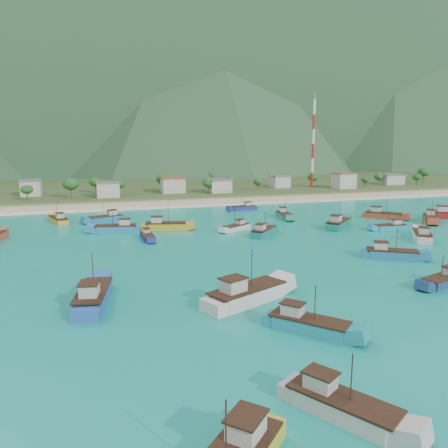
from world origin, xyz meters
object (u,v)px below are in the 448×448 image
object	(u,v)px
boat_2	(148,237)
boat_30	(264,232)
boat_21	(246,296)
boat_24	(338,224)
boat_18	(93,298)
boat_14	(236,228)
boat_17	(243,208)
boat_20	(391,254)
boat_9	(390,228)
boat_6	(383,216)
boat_1	(340,407)
boat_29	(443,281)
boat_19	(431,219)
boat_23	(284,216)
boat_0	(422,236)
boat_26	(165,226)
radio_tower	(313,144)
boat_11	(117,229)
boat_12	(106,219)
boat_4	(58,220)
boat_15	(307,325)

from	to	relation	value
boat_2	boat_30	xyz separation A→B (m)	(28.28, -3.72, 0.25)
boat_21	boat_24	size ratio (longest dim) A/B	1.21
boat_18	boat_14	bearing A→B (deg)	60.72
boat_17	boat_20	xyz separation A→B (m)	(6.13, -68.96, 0.17)
boat_20	boat_9	bearing A→B (deg)	173.98
boat_6	boat_17	xyz separation A→B (m)	(-34.76, 28.77, -0.25)
boat_9	boat_30	distance (m)	34.81
boat_21	boat_1	bearing A→B (deg)	-27.81
boat_21	boat_29	xyz separation A→B (m)	(33.15, -2.02, -0.47)
boat_9	boat_19	world-z (taller)	boat_19
boat_18	boat_23	xyz separation A→B (m)	(57.18, 58.43, -0.27)
boat_0	boat_26	distance (m)	63.82
boat_6	boat_23	xyz separation A→B (m)	(-28.39, 9.71, -0.14)
boat_30	boat_26	bearing A→B (deg)	-168.25
radio_tower	boat_20	distance (m)	131.21
boat_11	boat_29	xyz separation A→B (m)	(47.39, -59.48, -0.23)
boat_18	boat_24	bearing A→B (deg)	41.88
boat_17	boat_12	bearing A→B (deg)	94.23
boat_29	boat_6	bearing A→B (deg)	-45.08
radio_tower	boat_29	world-z (taller)	radio_tower
boat_1	boat_20	bearing A→B (deg)	-163.54
boat_11	boat_17	size ratio (longest dim) A/B	1.25
boat_19	boat_23	distance (m)	42.26
boat_14	boat_30	bearing A→B (deg)	177.87
boat_0	boat_2	world-z (taller)	boat_0
boat_4	boat_26	distance (m)	33.58
radio_tower	boat_6	world-z (taller)	radio_tower
boat_14	boat_29	xyz separation A→B (m)	(17.16, -52.78, 0.03)
boat_24	boat_30	distance (m)	23.24
boat_1	boat_21	bearing A→B (deg)	-124.72
boat_15	boat_19	xyz separation A→B (m)	(70.25, 56.65, 0.05)
boat_15	boat_2	bearing A→B (deg)	-120.09
boat_2	boat_19	world-z (taller)	boat_19
boat_9	boat_6	bearing A→B (deg)	-26.71
boat_1	boat_19	bearing A→B (deg)	-167.61
radio_tower	boat_4	bearing A→B (deg)	-152.69
boat_12	boat_26	world-z (taller)	boat_26
boat_4	boat_20	size ratio (longest dim) A/B	1.00
boat_29	boat_26	bearing A→B (deg)	14.59
boat_9	boat_15	size ratio (longest dim) A/B	0.92
boat_17	boat_21	world-z (taller)	boat_21
boat_17	boat_21	xyz separation A→B (m)	(-29.89, -83.43, 0.48)
boat_11	boat_23	bearing A→B (deg)	-71.73
boat_0	boat_2	distance (m)	65.30
boat_1	boat_17	world-z (taller)	boat_1
boat_20	boat_23	xyz separation A→B (m)	(0.25, 49.90, -0.06)
boat_24	boat_29	bearing A→B (deg)	-54.06
boat_14	boat_23	distance (m)	24.42
boat_21	boat_20	bearing A→B (deg)	87.42
boat_11	boat_15	world-z (taller)	boat_11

